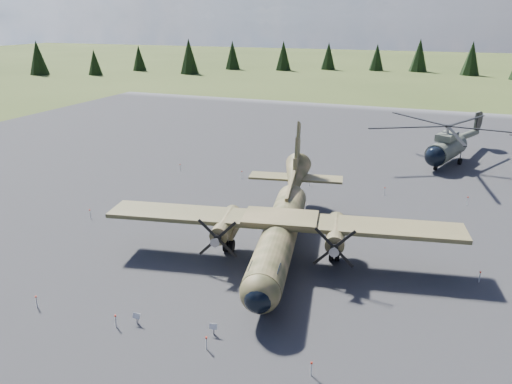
% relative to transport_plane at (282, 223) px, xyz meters
% --- Properties ---
extents(ground, '(500.00, 500.00, 0.00)m').
position_rel_transport_plane_xyz_m(ground, '(-2.16, 0.54, -2.52)').
color(ground, '#525E2A').
rests_on(ground, ground).
extents(apron, '(120.00, 120.00, 0.04)m').
position_rel_transport_plane_xyz_m(apron, '(-2.16, 10.54, -2.52)').
color(apron, slate).
rests_on(apron, ground).
extents(transport_plane, '(26.66, 23.98, 8.79)m').
position_rel_transport_plane_xyz_m(transport_plane, '(0.00, 0.00, 0.00)').
color(transport_plane, '#3F4123').
rests_on(transport_plane, ground).
extents(helicopter_near, '(25.22, 25.51, 5.10)m').
position_rel_transport_plane_xyz_m(helicopter_near, '(11.48, 30.70, 1.09)').
color(helicopter_near, '#65695B').
rests_on(helicopter_near, ground).
extents(info_placard_left, '(0.47, 0.21, 0.74)m').
position_rel_transport_plane_xyz_m(info_placard_left, '(-5.18, -12.23, -2.03)').
color(info_placard_left, gray).
rests_on(info_placard_left, ground).
extents(info_placard_right, '(0.49, 0.26, 0.74)m').
position_rel_transport_plane_xyz_m(info_placard_right, '(-0.40, -11.57, -2.03)').
color(info_placard_right, gray).
rests_on(info_placard_right, ground).
extents(barrier_fence, '(33.12, 29.62, 0.85)m').
position_rel_transport_plane_xyz_m(barrier_fence, '(-2.62, 0.46, -2.02)').
color(barrier_fence, silver).
rests_on(barrier_fence, ground).
extents(treeline, '(282.51, 290.82, 10.92)m').
position_rel_transport_plane_xyz_m(treeline, '(-16.45, 4.00, 2.27)').
color(treeline, black).
rests_on(treeline, ground).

